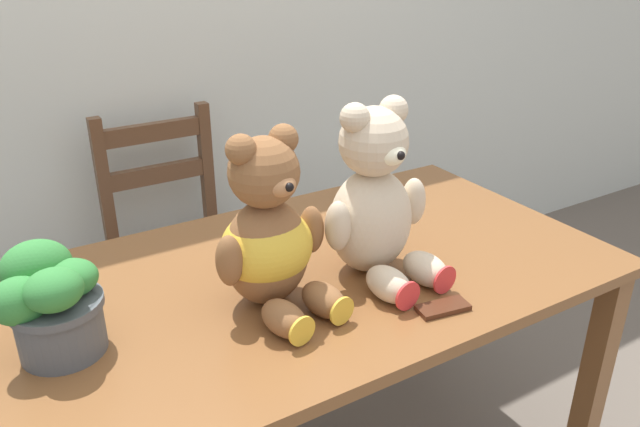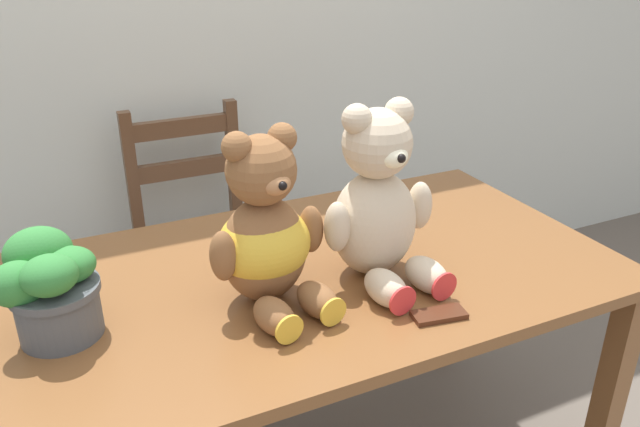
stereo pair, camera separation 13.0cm
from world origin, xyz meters
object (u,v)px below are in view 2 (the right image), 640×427
at_px(wooden_chair_behind, 200,251).
at_px(teddy_bear_right, 378,204).
at_px(teddy_bear_left, 266,235).
at_px(chocolate_bar, 439,315).
at_px(potted_plant, 50,286).

height_order(wooden_chair_behind, teddy_bear_right, teddy_bear_right).
xyz_separation_m(teddy_bear_left, teddy_bear_right, (0.27, -0.01, 0.02)).
height_order(wooden_chair_behind, chocolate_bar, wooden_chair_behind).
distance_m(wooden_chair_behind, teddy_bear_left, 0.93).
distance_m(potted_plant, chocolate_bar, 0.79).
bearing_deg(wooden_chair_behind, teddy_bear_right, 105.20).
bearing_deg(teddy_bear_right, potted_plant, -10.01).
distance_m(teddy_bear_right, chocolate_bar, 0.28).
bearing_deg(teddy_bear_right, chocolate_bar, 92.11).
distance_m(wooden_chair_behind, potted_plant, 0.99).
distance_m(teddy_bear_left, chocolate_bar, 0.40).
bearing_deg(potted_plant, wooden_chair_behind, 58.16).
height_order(teddy_bear_right, potted_plant, teddy_bear_right).
bearing_deg(wooden_chair_behind, chocolate_bar, 103.58).
xyz_separation_m(teddy_bear_right, chocolate_bar, (0.03, -0.22, -0.17)).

